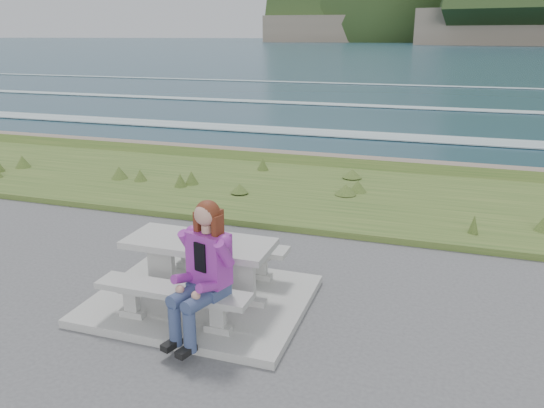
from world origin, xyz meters
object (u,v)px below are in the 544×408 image
object	(u,v)px
picnic_table	(200,253)
bench_seaward	(223,250)
seated_woman	(200,290)
bench_landward	(173,296)

from	to	relation	value
picnic_table	bench_seaward	distance (m)	0.74
picnic_table	bench_seaward	size ratio (longest dim) A/B	1.00
bench_seaward	seated_woman	size ratio (longest dim) A/B	1.20
picnic_table	seated_woman	size ratio (longest dim) A/B	1.20
bench_landward	seated_woman	world-z (taller)	seated_woman
bench_landward	bench_seaward	world-z (taller)	same
bench_landward	bench_seaward	size ratio (longest dim) A/B	1.00
bench_landward	seated_woman	distance (m)	0.47
bench_seaward	picnic_table	bearing A→B (deg)	-90.00
picnic_table	seated_woman	world-z (taller)	seated_woman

